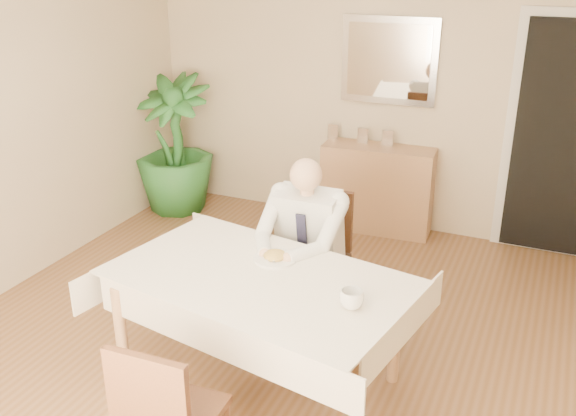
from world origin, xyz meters
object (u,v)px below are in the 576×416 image
at_px(chair_far, 316,248).
at_px(chair_near, 164,413).
at_px(seated_man, 300,244).
at_px(coffee_mug, 352,299).
at_px(sideboard, 377,189).
at_px(potted_palm, 174,144).
at_px(dining_table, 259,289).

xyz_separation_m(chair_far, chair_near, (-0.04, -1.82, -0.04)).
relative_size(seated_man, coffee_mug, 9.80).
height_order(chair_far, sideboard, chair_far).
relative_size(coffee_mug, sideboard, 0.13).
bearing_deg(chair_far, coffee_mug, -59.25).
bearing_deg(chair_near, potted_palm, 119.99).
height_order(dining_table, potted_palm, potted_palm).
bearing_deg(sideboard, coffee_mug, -80.55).
xyz_separation_m(chair_far, potted_palm, (-2.02, 1.33, 0.14)).
xyz_separation_m(seated_man, sideboard, (-0.03, 1.93, -0.29)).
bearing_deg(chair_far, dining_table, -89.74).
relative_size(dining_table, seated_man, 1.52).
height_order(coffee_mug, potted_palm, potted_palm).
bearing_deg(seated_man, potted_palm, 141.22).
distance_m(chair_far, coffee_mug, 1.19).
relative_size(dining_table, sideboard, 1.87).
distance_m(dining_table, sideboard, 2.54).
bearing_deg(potted_palm, sideboard, 9.02).
xyz_separation_m(coffee_mug, potted_palm, (-2.60, 2.32, -0.13)).
height_order(seated_man, potted_palm, potted_palm).
bearing_deg(dining_table, chair_far, 100.25).
bearing_deg(coffee_mug, potted_palm, 138.23).
distance_m(chair_far, seated_man, 0.33).
relative_size(chair_far, seated_man, 0.75).
relative_size(dining_table, coffee_mug, 14.90).
distance_m(chair_far, chair_near, 1.82).
bearing_deg(coffee_mug, chair_far, 120.49).
distance_m(chair_near, coffee_mug, 1.08).
xyz_separation_m(dining_table, coffee_mug, (0.59, -0.11, 0.13)).
relative_size(seated_man, potted_palm, 0.92).
bearing_deg(seated_man, coffee_mug, -50.21).
relative_size(chair_near, sideboard, 0.87).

